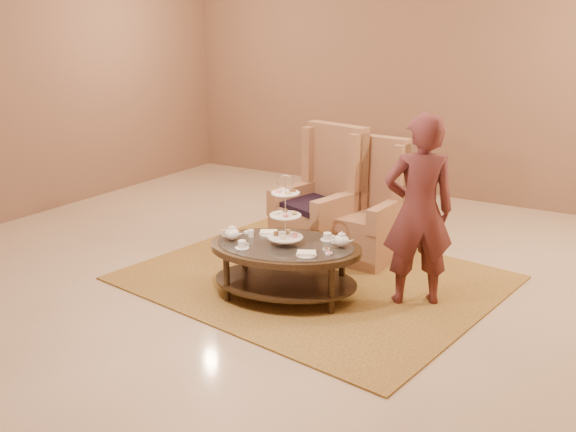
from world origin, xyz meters
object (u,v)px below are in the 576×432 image
Objects in this scene: tea_table at (285,254)px; person at (419,211)px; armchair_left at (323,211)px; armchair_right at (366,219)px.

person is at bearing 9.60° from tea_table.
armchair_right is at bearing 27.28° from armchair_left.
armchair_left is 1.51m from person.
tea_table is 1.24× the size of armchair_right.
armchair_left is at bearing 86.86° from tea_table.
armchair_right is at bearing -78.21° from person.
armchair_left is at bearing -162.43° from armchair_right.
armchair_right is 0.75× the size of person.
tea_table is 1.15× the size of armchair_left.
person reaches higher than armchair_right.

